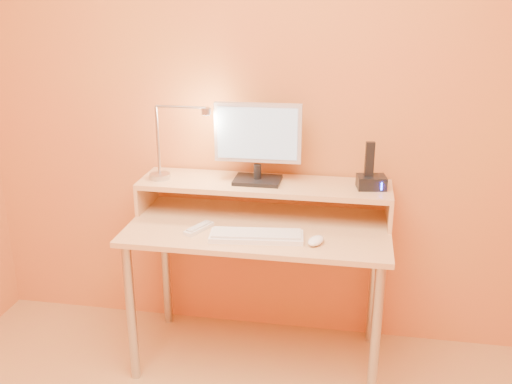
% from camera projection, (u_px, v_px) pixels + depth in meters
% --- Properties ---
extents(wall_back, '(3.00, 0.04, 2.50)m').
position_uv_depth(wall_back, '(270.00, 99.00, 2.81)').
color(wall_back, '#D26438').
rests_on(wall_back, floor).
extents(desk_leg_fl, '(0.04, 0.04, 0.69)m').
position_uv_depth(desk_leg_fl, '(131.00, 313.00, 2.68)').
color(desk_leg_fl, '#B0B0B4').
rests_on(desk_leg_fl, floor).
extents(desk_leg_fr, '(0.04, 0.04, 0.69)m').
position_uv_depth(desk_leg_fr, '(375.00, 337.00, 2.50)').
color(desk_leg_fr, '#B0B0B4').
rests_on(desk_leg_fr, floor).
extents(desk_leg_bl, '(0.04, 0.04, 0.69)m').
position_uv_depth(desk_leg_bl, '(166.00, 265.00, 3.14)').
color(desk_leg_bl, '#B0B0B4').
rests_on(desk_leg_bl, floor).
extents(desk_leg_br, '(0.04, 0.04, 0.69)m').
position_uv_depth(desk_leg_br, '(374.00, 282.00, 2.96)').
color(desk_leg_br, '#B0B0B4').
rests_on(desk_leg_br, floor).
extents(desk_lower, '(1.20, 0.60, 0.02)m').
position_uv_depth(desk_lower, '(259.00, 228.00, 2.70)').
color(desk_lower, tan).
rests_on(desk_lower, floor).
extents(shelf_riser_left, '(0.02, 0.30, 0.14)m').
position_uv_depth(shelf_riser_left, '(147.00, 193.00, 2.91)').
color(shelf_riser_left, tan).
rests_on(shelf_riser_left, desk_lower).
extents(shelf_riser_right, '(0.02, 0.30, 0.14)m').
position_uv_depth(shelf_riser_right, '(389.00, 208.00, 2.71)').
color(shelf_riser_right, tan).
rests_on(shelf_riser_right, desk_lower).
extents(desk_shelf, '(1.20, 0.30, 0.02)m').
position_uv_depth(desk_shelf, '(264.00, 185.00, 2.78)').
color(desk_shelf, tan).
rests_on(desk_shelf, desk_lower).
extents(monitor_foot, '(0.22, 0.16, 0.02)m').
position_uv_depth(monitor_foot, '(257.00, 180.00, 2.78)').
color(monitor_foot, black).
rests_on(monitor_foot, desk_shelf).
extents(monitor_neck, '(0.04, 0.04, 0.07)m').
position_uv_depth(monitor_neck, '(258.00, 171.00, 2.77)').
color(monitor_neck, black).
rests_on(monitor_neck, monitor_foot).
extents(monitor_panel, '(0.41, 0.05, 0.28)m').
position_uv_depth(monitor_panel, '(258.00, 133.00, 2.71)').
color(monitor_panel, '#B7B7BF').
rests_on(monitor_panel, monitor_neck).
extents(monitor_back, '(0.37, 0.02, 0.24)m').
position_uv_depth(monitor_back, '(259.00, 132.00, 2.74)').
color(monitor_back, black).
rests_on(monitor_back, monitor_panel).
extents(monitor_screen, '(0.37, 0.02, 0.24)m').
position_uv_depth(monitor_screen, '(257.00, 134.00, 2.70)').
color(monitor_screen, '#94BADF').
rests_on(monitor_screen, monitor_panel).
extents(lamp_base, '(0.10, 0.10, 0.02)m').
position_uv_depth(lamp_base, '(160.00, 176.00, 2.83)').
color(lamp_base, '#B0B0B4').
rests_on(lamp_base, desk_shelf).
extents(lamp_post, '(0.01, 0.01, 0.33)m').
position_uv_depth(lamp_post, '(158.00, 141.00, 2.77)').
color(lamp_post, '#B0B0B4').
rests_on(lamp_post, lamp_base).
extents(lamp_arm, '(0.24, 0.01, 0.01)m').
position_uv_depth(lamp_arm, '(181.00, 107.00, 2.70)').
color(lamp_arm, '#B0B0B4').
rests_on(lamp_arm, lamp_post).
extents(lamp_head, '(0.04, 0.04, 0.03)m').
position_uv_depth(lamp_head, '(206.00, 111.00, 2.68)').
color(lamp_head, '#B0B0B4').
rests_on(lamp_head, lamp_arm).
extents(lamp_bulb, '(0.03, 0.03, 0.00)m').
position_uv_depth(lamp_bulb, '(206.00, 115.00, 2.69)').
color(lamp_bulb, '#FFEAC6').
rests_on(lamp_bulb, lamp_head).
extents(phone_dock, '(0.14, 0.12, 0.06)m').
position_uv_depth(phone_dock, '(371.00, 182.00, 2.69)').
color(phone_dock, black).
rests_on(phone_dock, desk_shelf).
extents(phone_handset, '(0.04, 0.03, 0.16)m').
position_uv_depth(phone_handset, '(370.00, 159.00, 2.65)').
color(phone_handset, black).
rests_on(phone_handset, phone_dock).
extents(phone_led, '(0.01, 0.00, 0.04)m').
position_uv_depth(phone_led, '(382.00, 186.00, 2.63)').
color(phone_led, '#2541FF').
rests_on(phone_led, phone_dock).
extents(keyboard, '(0.42, 0.17, 0.02)m').
position_uv_depth(keyboard, '(256.00, 237.00, 2.55)').
color(keyboard, white).
rests_on(keyboard, desk_lower).
extents(mouse, '(0.09, 0.12, 0.03)m').
position_uv_depth(mouse, '(316.00, 241.00, 2.49)').
color(mouse, white).
rests_on(mouse, desk_lower).
extents(remote_control, '(0.11, 0.17, 0.02)m').
position_uv_depth(remote_control, '(199.00, 229.00, 2.64)').
color(remote_control, white).
rests_on(remote_control, desk_lower).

